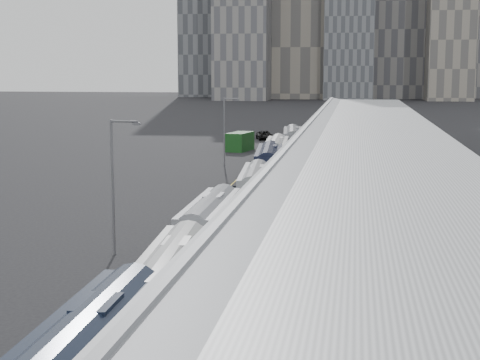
% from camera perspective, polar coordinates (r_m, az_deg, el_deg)
% --- Properties ---
extents(sidewalk, '(10.00, 170.00, 0.12)m').
position_cam_1_polar(sidewalk, '(57.68, 6.37, -3.54)').
color(sidewalk, gray).
rests_on(sidewalk, ground).
extents(lane_line, '(0.12, 160.00, 0.02)m').
position_cam_1_polar(lane_line, '(59.07, -3.88, -3.27)').
color(lane_line, gold).
rests_on(lane_line, ground).
extents(depot, '(12.45, 160.40, 7.20)m').
position_cam_1_polar(depot, '(57.03, 10.44, -0.24)').
color(depot, gray).
rests_on(depot, ground).
extents(bus_2, '(3.43, 12.58, 3.63)m').
position_cam_1_polar(bus_2, '(36.19, -5.47, -8.42)').
color(bus_2, '#BBBBBD').
rests_on(bus_2, ground).
extents(bus_3, '(2.73, 12.16, 3.55)m').
position_cam_1_polar(bus_3, '(49.91, -2.36, -3.71)').
color(bus_3, gray).
rests_on(bus_3, ground).
extents(bus_4, '(3.42, 12.26, 3.54)m').
position_cam_1_polar(bus_4, '(65.25, 1.18, -0.81)').
color(bus_4, '#92949B').
rests_on(bus_4, ground).
extents(bus_5, '(3.82, 13.47, 3.89)m').
position_cam_1_polar(bus_5, '(79.91, 2.26, 1.01)').
color(bus_5, black).
rests_on(bus_5, ground).
extents(bus_6, '(3.36, 13.07, 3.78)m').
position_cam_1_polar(bus_6, '(90.90, 2.83, 1.89)').
color(bus_6, silver).
rests_on(bus_6, ground).
extents(bus_7, '(3.88, 13.50, 3.89)m').
position_cam_1_polar(bus_7, '(106.31, 4.12, 2.86)').
color(bus_7, slate).
rests_on(bus_7, ground).
extents(tree_1, '(2.14, 2.14, 4.26)m').
position_cam_1_polar(tree_1, '(38.09, 0.11, -4.97)').
color(tree_1, black).
rests_on(tree_1, ground).
extents(tree_2, '(1.90, 1.90, 4.19)m').
position_cam_1_polar(tree_2, '(57.56, 3.30, -0.33)').
color(tree_2, black).
rests_on(tree_2, ground).
extents(tree_3, '(2.92, 2.92, 4.80)m').
position_cam_1_polar(tree_3, '(81.55, 4.63, 2.34)').
color(tree_3, black).
rests_on(tree_3, ground).
extents(street_lamp_near, '(2.04, 0.22, 8.91)m').
position_cam_1_polar(street_lamp_near, '(48.31, -9.65, 0.17)').
color(street_lamp_near, '#59595E').
rests_on(street_lamp_near, ground).
extents(street_lamp_far, '(2.04, 0.22, 8.60)m').
position_cam_1_polar(street_lamp_far, '(93.67, -1.11, 4.18)').
color(street_lamp_far, '#59595E').
rests_on(street_lamp_far, ground).
extents(shipping_container, '(3.72, 5.98, 2.78)m').
position_cam_1_polar(shipping_container, '(111.03, 0.00, 3.00)').
color(shipping_container, '#123B14').
rests_on(shipping_container, ground).
extents(suv, '(3.96, 5.98, 1.53)m').
position_cam_1_polar(suv, '(129.15, 1.94, 3.49)').
color(suv, black).
rests_on(suv, ground).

